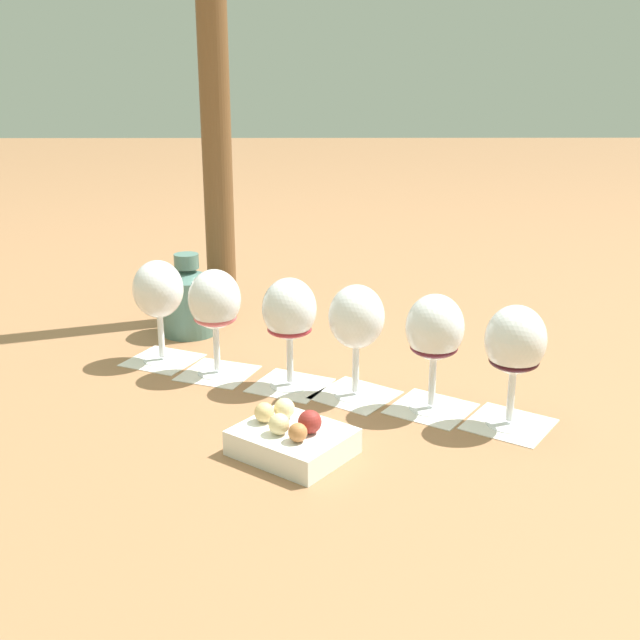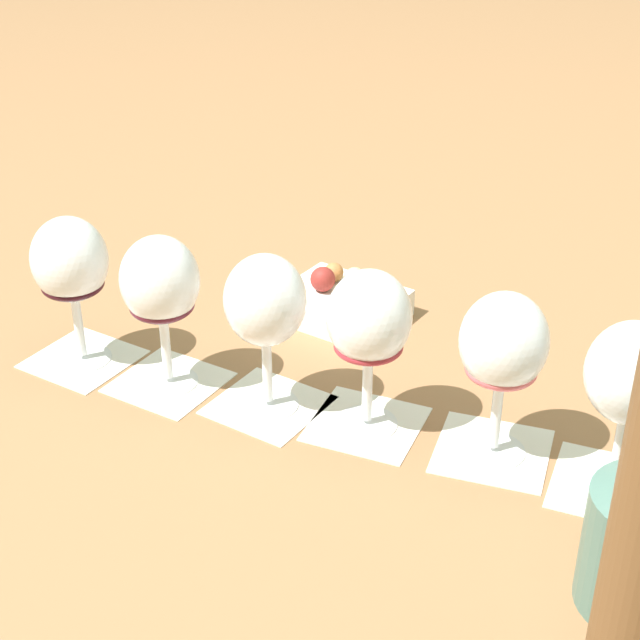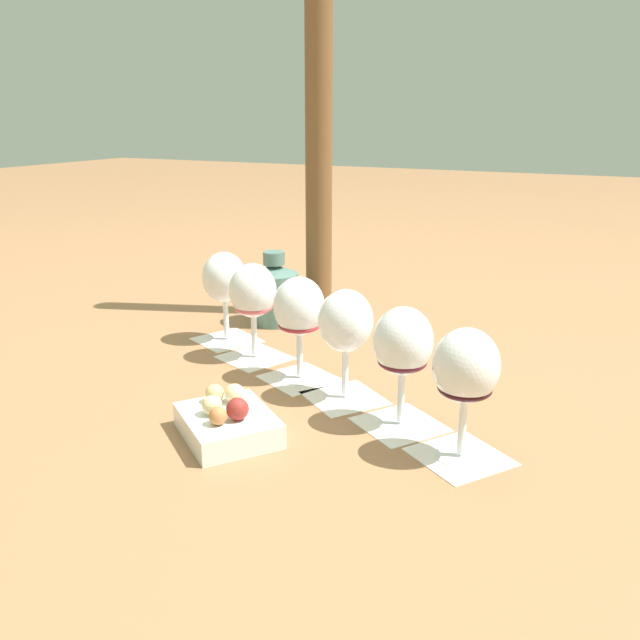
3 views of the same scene
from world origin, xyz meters
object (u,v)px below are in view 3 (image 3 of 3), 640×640
Objects in this scene: wine_glass_4 at (403,347)px; wine_glass_5 at (466,372)px; wine_glass_3 at (346,326)px; ceramic_vase at (275,292)px; snack_dish at (227,422)px; wine_glass_0 at (224,282)px; umbrella_pole at (319,131)px; wine_glass_2 at (299,311)px; wine_glass_1 at (253,295)px.

wine_glass_4 is 1.00× the size of wine_glass_5.
ceramic_vase is (-0.28, 0.28, -0.05)m from wine_glass_3.
wine_glass_5 is (0.20, -0.10, 0.00)m from wine_glass_3.
snack_dish is at bearing -145.53° from wine_glass_4.
wine_glass_0 is 0.22× the size of umbrella_pole.
wine_glass_2 is (0.21, -0.11, 0.00)m from wine_glass_0.
wine_glass_0 is 1.13× the size of ceramic_vase.
wine_glass_4 is (0.41, -0.19, 0.00)m from wine_glass_0.
wine_glass_3 is at bearing -21.58° from wine_glass_2.
snack_dish is 0.23× the size of umbrella_pole.
wine_glass_0 is 0.45m from wine_glass_4.
wine_glass_3 reaches higher than snack_dish.
wine_glass_2 reaches higher than ceramic_vase.
wine_glass_4 and wine_glass_5 have the same top height.
wine_glass_1 and wine_glass_5 have the same top height.
snack_dish is at bearing -116.03° from wine_glass_3.
snack_dish is (-0.09, -0.18, -0.09)m from wine_glass_3.
wine_glass_1 is 1.00× the size of wine_glass_2.
wine_glass_4 is at bearing -25.16° from wine_glass_0.
wine_glass_1 is 0.22× the size of umbrella_pole.
ceramic_vase is at bearing 127.35° from wine_glass_2.
wine_glass_0 is 0.15m from ceramic_vase.
wine_glass_0 and wine_glass_3 have the same top height.
umbrella_pole is at bearing 72.89° from wine_glass_0.
wine_glass_0 is 0.56m from wine_glass_5.
wine_glass_4 is 0.25m from snack_dish.
wine_glass_4 is at bearing -24.65° from wine_glass_3.
wine_glass_3 is (0.31, -0.14, -0.00)m from wine_glass_0.
ceramic_vase is at bearing -115.75° from umbrella_pole.
umbrella_pole is (-0.02, 0.29, 0.26)m from wine_glass_1.
wine_glass_3 is 0.40m from ceramic_vase.
umbrella_pole is at bearing 111.79° from wine_glass_2.
wine_glass_3 is 0.22× the size of umbrella_pole.
wine_glass_3 is at bearing 155.35° from wine_glass_4.
wine_glass_3 is 0.11m from wine_glass_4.
snack_dish is (-0.19, -0.13, -0.09)m from wine_glass_4.
umbrella_pole is at bearing 132.07° from wine_glass_5.
wine_glass_2 is 0.33m from wine_glass_5.
wine_glass_5 is 0.22× the size of umbrella_pole.
wine_glass_1 is 0.12m from wine_glass_2.
wine_glass_2 is at bearing -68.21° from umbrella_pole.
wine_glass_0 is 0.34m from wine_glass_3.
ceramic_vase is 0.20× the size of umbrella_pole.
umbrella_pole reaches higher than wine_glass_1.
umbrella_pole is at bearing 128.13° from wine_glass_4.
ceramic_vase is 0.84× the size of snack_dish.
ceramic_vase is at bearing 141.74° from wine_glass_5.
wine_glass_1 reaches higher than ceramic_vase.
wine_glass_2 is 0.31m from ceramic_vase.
wine_glass_5 is 0.95× the size of snack_dish.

